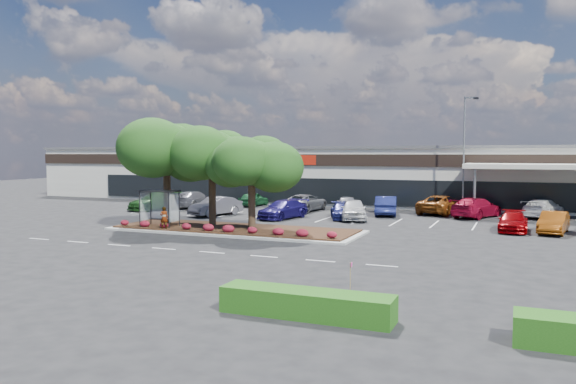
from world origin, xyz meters
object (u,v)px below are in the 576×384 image
at_px(car_0, 156,201).
at_px(car_1, 216,206).
at_px(survey_stake, 351,272).
at_px(light_pole, 465,162).

height_order(car_0, car_1, car_0).
bearing_deg(car_0, survey_stake, -25.02).
height_order(light_pole, car_1, light_pole).
bearing_deg(light_pole, car_1, -153.95).
bearing_deg(car_1, car_0, -175.80).
bearing_deg(car_0, light_pole, 32.07).
bearing_deg(light_pole, survey_stake, -92.85).
xyz_separation_m(light_pole, survey_stake, (-1.56, -31.42, -4.01)).
height_order(survey_stake, car_0, car_0).
height_order(light_pole, survey_stake, light_pole).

